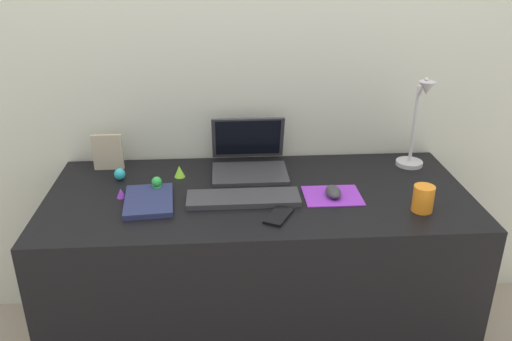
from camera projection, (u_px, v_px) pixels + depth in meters
back_wall at (252, 141)px, 2.32m from camera, size 2.78×0.05×1.60m
desk at (258, 274)px, 2.14m from camera, size 1.58×0.69×0.74m
laptop at (249, 157)px, 2.17m from camera, size 0.30×0.28×0.20m
keyboard at (243, 198)px, 1.92m from camera, size 0.41×0.13×0.02m
mousepad at (332, 196)px, 1.96m from camera, size 0.21×0.17×0.00m
mouse at (333, 192)px, 1.95m from camera, size 0.06×0.10×0.03m
cell_phone at (279, 216)px, 1.81m from camera, size 0.12×0.14×0.01m
desk_lamp at (417, 127)px, 2.12m from camera, size 0.11×0.17×0.39m
notebook_pad at (149, 201)px, 1.90m from camera, size 0.19×0.25×0.02m
picture_frame at (108, 152)px, 2.16m from camera, size 0.12×0.02×0.15m
coffee_mug at (423, 199)px, 1.84m from camera, size 0.07×0.07×0.09m
toy_figurine_purple at (121, 193)px, 1.94m from camera, size 0.03×0.03×0.04m
toy_figurine_lime at (179, 171)px, 2.11m from camera, size 0.04×0.04×0.05m
toy_figurine_cyan at (120, 174)px, 2.08m from camera, size 0.04×0.04×0.05m
toy_figurine_green at (157, 184)px, 1.98m from camera, size 0.04×0.04×0.06m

